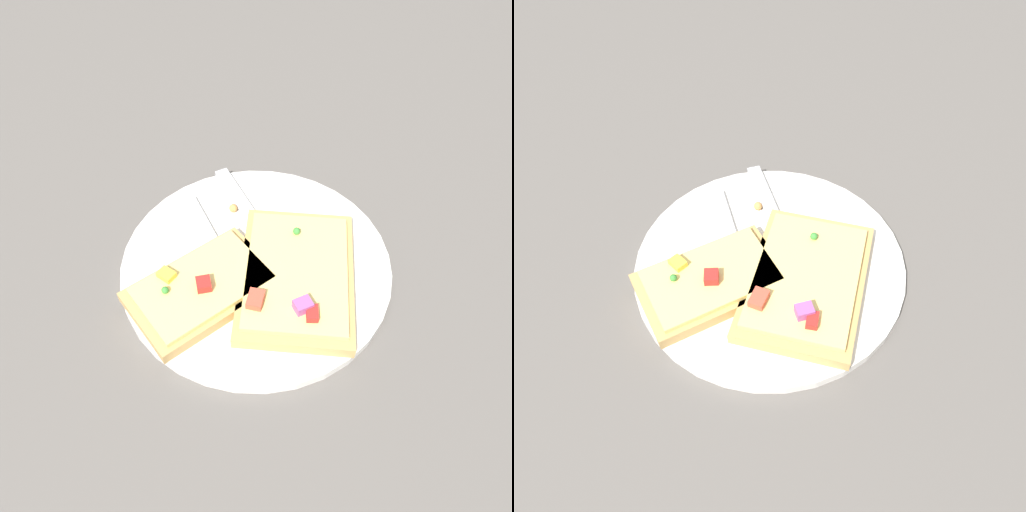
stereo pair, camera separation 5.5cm
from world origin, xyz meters
The scene contains 7 objects.
ground_plane centered at (0.00, 0.00, 0.00)m, with size 4.00×4.00×0.00m, color #56514C.
plate centered at (0.00, 0.00, 0.01)m, with size 0.30×0.30×0.01m.
fork centered at (-0.03, 0.01, 0.01)m, with size 0.06×0.21×0.01m.
knife centered at (0.03, 0.05, 0.01)m, with size 0.06×0.23×0.01m.
pizza_slice_main centered at (0.02, -0.05, 0.02)m, with size 0.21×0.21×0.03m.
pizza_slice_corner centered at (-0.07, 0.00, 0.02)m, with size 0.15×0.09×0.03m.
crumb_scatter centered at (0.07, 0.03, 0.02)m, with size 0.09×0.11×0.01m.
Camera 2 is at (-0.16, -0.30, 0.45)m, focal length 35.00 mm.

